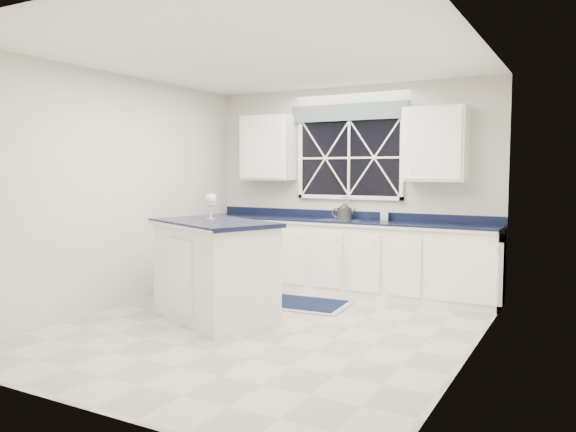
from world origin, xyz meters
The scene contains 13 objects.
ground centered at (0.00, 0.00, 0.00)m, with size 4.50×4.50×0.00m, color #BBBBB6.
back_wall centered at (0.00, 2.25, 1.35)m, with size 4.00×0.10×2.70m, color silver.
base_cabinets centered at (-0.33, 1.78, 0.45)m, with size 3.99×1.60×0.90m.
countertop centered at (0.00, 1.95, 0.92)m, with size 3.98×0.64×0.04m, color black.
dishwasher centered at (-1.10, 1.95, 0.41)m, with size 0.60×0.58×0.82m, color black.
window centered at (0.00, 2.20, 1.83)m, with size 1.65×0.09×1.26m.
upper_cabinets centered at (0.00, 2.08, 1.90)m, with size 3.10×0.34×0.90m.
faucet centered at (0.00, 2.14, 1.10)m, with size 0.05×0.20×0.30m.
island centered at (-0.64, 0.04, 0.53)m, with size 1.64×1.35×1.05m.
rug centered at (-0.20, 1.05, 0.01)m, with size 1.34×0.88×0.02m.
kettle centered at (0.02, 2.01, 1.04)m, with size 0.31×0.24×0.22m.
wine_glass centered at (-0.78, 0.18, 1.26)m, with size 0.13×0.13×0.30m.
soap_bottle centered at (0.52, 2.15, 1.04)m, with size 0.09×0.10×0.21m, color silver.
Camera 1 is at (2.89, -4.77, 1.59)m, focal length 35.00 mm.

